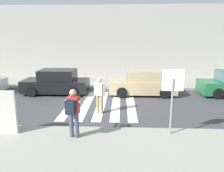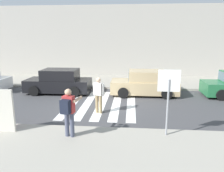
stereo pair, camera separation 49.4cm
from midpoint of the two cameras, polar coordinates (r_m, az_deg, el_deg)
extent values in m
plane|color=#424244|center=(11.76, -4.10, -4.99)|extent=(120.00, 120.00, 0.00)
cube|color=#9E998C|center=(17.52, -1.86, 1.23)|extent=(60.00, 4.80, 0.14)
cube|color=#ADA89E|center=(21.56, -1.01, 11.59)|extent=(56.00, 4.00, 6.25)
cube|color=silver|center=(12.23, -11.48, -4.50)|extent=(0.44, 5.20, 0.01)
cube|color=silver|center=(12.06, -7.78, -4.60)|extent=(0.44, 5.20, 0.01)
cube|color=silver|center=(11.94, -3.99, -4.68)|extent=(0.44, 5.20, 0.01)
cube|color=silver|center=(11.88, -0.14, -4.75)|extent=(0.44, 5.20, 0.01)
cube|color=silver|center=(11.87, 3.73, -4.79)|extent=(0.44, 5.20, 0.01)
cylinder|color=gray|center=(7.96, 13.58, -5.36)|extent=(0.07, 0.07, 2.03)
cube|color=white|center=(7.74, 13.93, 1.47)|extent=(0.76, 0.03, 0.76)
cube|color=red|center=(7.75, 13.91, 1.50)|extent=(0.66, 0.02, 0.66)
cylinder|color=#474C60|center=(7.89, -12.33, -9.92)|extent=(0.15, 0.15, 0.88)
cylinder|color=#474C60|center=(7.81, -11.00, -10.11)|extent=(0.15, 0.15, 0.88)
cube|color=#B73333|center=(7.60, -11.92, -4.86)|extent=(0.42, 0.31, 0.60)
sphere|color=tan|center=(7.48, -12.08, -1.72)|extent=(0.23, 0.23, 0.23)
cylinder|color=tan|center=(7.85, -12.83, -3.29)|extent=(0.22, 0.59, 0.10)
cylinder|color=tan|center=(7.65, -9.63, -3.58)|extent=(0.22, 0.59, 0.10)
cube|color=black|center=(7.90, -10.70, -2.88)|extent=(0.16, 0.13, 0.10)
cube|color=black|center=(7.41, -12.71, -5.52)|extent=(0.35, 0.26, 0.48)
cylinder|color=tan|center=(10.49, -5.08, -4.70)|extent=(0.15, 0.15, 0.88)
cylinder|color=tan|center=(10.40, -4.11, -4.84)|extent=(0.15, 0.15, 0.88)
cube|color=silver|center=(10.25, -4.67, -0.83)|extent=(0.44, 0.36, 0.60)
sphere|color=beige|center=(10.16, -4.71, 1.53)|extent=(0.23, 0.23, 0.23)
cylinder|color=silver|center=(10.37, -5.83, -0.81)|extent=(0.10, 0.10, 0.58)
cylinder|color=silver|center=(10.14, -3.47, -1.07)|extent=(0.10, 0.10, 0.58)
cube|color=black|center=(14.46, -15.38, 0.13)|extent=(4.10, 1.70, 0.76)
cube|color=black|center=(14.28, -14.97, 2.87)|extent=(2.20, 1.56, 0.64)
cube|color=slate|center=(14.64, -18.97, 2.84)|extent=(0.10, 1.50, 0.54)
cube|color=slate|center=(14.02, -11.18, 2.88)|extent=(0.10, 1.50, 0.51)
cylinder|color=black|center=(14.18, -21.26, -1.40)|extent=(0.64, 0.22, 0.64)
cylinder|color=black|center=(15.71, -18.81, 0.11)|extent=(0.64, 0.22, 0.64)
cylinder|color=black|center=(13.36, -11.23, -1.59)|extent=(0.64, 0.22, 0.64)
cylinder|color=black|center=(14.97, -9.71, 0.02)|extent=(0.64, 0.22, 0.64)
cube|color=tan|center=(13.80, 6.88, -0.09)|extent=(4.10, 1.70, 0.76)
cube|color=tan|center=(13.67, 7.58, 2.77)|extent=(2.20, 1.56, 0.64)
cube|color=slate|center=(13.62, 3.09, 2.82)|extent=(0.10, 1.50, 0.54)
cube|color=slate|center=(13.79, 11.60, 2.70)|extent=(0.10, 1.50, 0.51)
cylinder|color=black|center=(12.99, 1.52, -1.77)|extent=(0.64, 0.22, 0.64)
cylinder|color=black|center=(14.64, 1.65, -0.09)|extent=(0.64, 0.22, 0.64)
cylinder|color=black|center=(13.19, 12.64, -1.85)|extent=(0.64, 0.22, 0.64)
cylinder|color=black|center=(14.82, 11.52, -0.19)|extent=(0.64, 0.22, 0.64)
cube|color=slate|center=(14.79, 25.49, 2.38)|extent=(0.10, 1.50, 0.54)
cylinder|color=black|center=(14.07, 25.13, -1.86)|extent=(0.64, 0.22, 0.64)
cylinder|color=black|center=(15.61, 22.80, -0.29)|extent=(0.64, 0.22, 0.64)
cube|color=beige|center=(8.92, -28.41, -6.06)|extent=(1.10, 0.10, 1.60)
cube|color=pink|center=(8.97, -28.24, -5.95)|extent=(0.96, 0.02, 1.46)
camera|label=1|loc=(0.25, -91.26, -0.29)|focal=35.00mm
camera|label=2|loc=(0.25, 88.74, 0.29)|focal=35.00mm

